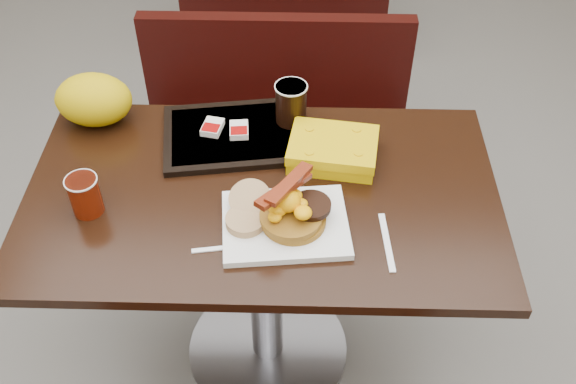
{
  "coord_description": "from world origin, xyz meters",
  "views": [
    {
      "loc": [
        0.1,
        -1.19,
        1.93
      ],
      "look_at": [
        0.07,
        -0.07,
        0.82
      ],
      "focal_mm": 41.33,
      "sensor_mm": 36.0,
      "label": 1
    }
  ],
  "objects_px": {
    "tray": "(237,135)",
    "platter": "(285,224)",
    "bench_near_n": "(275,133)",
    "table_near": "(265,282)",
    "coffee_cup_near": "(85,195)",
    "coffee_cup_far": "(291,103)",
    "clamshell": "(333,150)",
    "knife": "(387,242)",
    "paper_bag": "(94,100)",
    "pancake_stack": "(294,217)",
    "fork": "(212,249)",
    "hashbrown_sleeve_right": "(239,130)",
    "hashbrown_sleeve_left": "(213,127)"
  },
  "relations": [
    {
      "from": "clamshell",
      "to": "coffee_cup_near",
      "type": "bearing_deg",
      "value": -153.24
    },
    {
      "from": "coffee_cup_near",
      "to": "knife",
      "type": "bearing_deg",
      "value": -6.81
    },
    {
      "from": "bench_near_n",
      "to": "hashbrown_sleeve_right",
      "type": "height_order",
      "value": "hashbrown_sleeve_right"
    },
    {
      "from": "pancake_stack",
      "to": "hashbrown_sleeve_right",
      "type": "height_order",
      "value": "pancake_stack"
    },
    {
      "from": "hashbrown_sleeve_left",
      "to": "paper_bag",
      "type": "xyz_separation_m",
      "value": [
        -0.33,
        0.05,
        0.05
      ]
    },
    {
      "from": "tray",
      "to": "bench_near_n",
      "type": "bearing_deg",
      "value": 72.19
    },
    {
      "from": "paper_bag",
      "to": "bench_near_n",
      "type": "bearing_deg",
      "value": 41.82
    },
    {
      "from": "bench_near_n",
      "to": "coffee_cup_far",
      "type": "bearing_deg",
      "value": -81.19
    },
    {
      "from": "platter",
      "to": "pancake_stack",
      "type": "relative_size",
      "value": 1.92
    },
    {
      "from": "table_near",
      "to": "hashbrown_sleeve_left",
      "type": "xyz_separation_m",
      "value": [
        -0.15,
        0.22,
        0.4
      ]
    },
    {
      "from": "platter",
      "to": "clamshell",
      "type": "xyz_separation_m",
      "value": [
        0.12,
        0.25,
        0.02
      ]
    },
    {
      "from": "hashbrown_sleeve_right",
      "to": "paper_bag",
      "type": "relative_size",
      "value": 0.32
    },
    {
      "from": "platter",
      "to": "knife",
      "type": "xyz_separation_m",
      "value": [
        0.24,
        -0.04,
        -0.01
      ]
    },
    {
      "from": "tray",
      "to": "pancake_stack",
      "type": "bearing_deg",
      "value": -72.11
    },
    {
      "from": "coffee_cup_far",
      "to": "fork",
      "type": "bearing_deg",
      "value": -110.65
    },
    {
      "from": "fork",
      "to": "bench_near_n",
      "type": "bearing_deg",
      "value": 73.89
    },
    {
      "from": "table_near",
      "to": "coffee_cup_far",
      "type": "height_order",
      "value": "coffee_cup_far"
    },
    {
      "from": "knife",
      "to": "paper_bag",
      "type": "height_order",
      "value": "paper_bag"
    },
    {
      "from": "tray",
      "to": "clamshell",
      "type": "height_order",
      "value": "clamshell"
    },
    {
      "from": "fork",
      "to": "clamshell",
      "type": "xyz_separation_m",
      "value": [
        0.29,
        0.32,
        0.03
      ]
    },
    {
      "from": "paper_bag",
      "to": "knife",
      "type": "bearing_deg",
      "value": -29.21
    },
    {
      "from": "table_near",
      "to": "clamshell",
      "type": "distance_m",
      "value": 0.46
    },
    {
      "from": "tray",
      "to": "hashbrown_sleeve_right",
      "type": "distance_m",
      "value": 0.02
    },
    {
      "from": "platter",
      "to": "clamshell",
      "type": "relative_size",
      "value": 1.31
    },
    {
      "from": "bench_near_n",
      "to": "knife",
      "type": "xyz_separation_m",
      "value": [
        0.3,
        -0.86,
        0.39
      ]
    },
    {
      "from": "bench_near_n",
      "to": "hashbrown_sleeve_right",
      "type": "bearing_deg",
      "value": -98.45
    },
    {
      "from": "table_near",
      "to": "tray",
      "type": "bearing_deg",
      "value": 111.09
    },
    {
      "from": "table_near",
      "to": "knife",
      "type": "relative_size",
      "value": 6.66
    },
    {
      "from": "tray",
      "to": "platter",
      "type": "bearing_deg",
      "value": -75.0
    },
    {
      "from": "coffee_cup_far",
      "to": "clamshell",
      "type": "relative_size",
      "value": 0.51
    },
    {
      "from": "hashbrown_sleeve_right",
      "to": "knife",
      "type": "bearing_deg",
      "value": -49.93
    },
    {
      "from": "coffee_cup_near",
      "to": "coffee_cup_far",
      "type": "bearing_deg",
      "value": 35.06
    },
    {
      "from": "table_near",
      "to": "fork",
      "type": "height_order",
      "value": "fork"
    },
    {
      "from": "table_near",
      "to": "clamshell",
      "type": "bearing_deg",
      "value": 35.21
    },
    {
      "from": "coffee_cup_near",
      "to": "paper_bag",
      "type": "distance_m",
      "value": 0.36
    },
    {
      "from": "table_near",
      "to": "pancake_stack",
      "type": "height_order",
      "value": "pancake_stack"
    },
    {
      "from": "coffee_cup_near",
      "to": "bench_near_n",
      "type": "bearing_deg",
      "value": 61.56
    },
    {
      "from": "platter",
      "to": "coffee_cup_near",
      "type": "xyz_separation_m",
      "value": [
        -0.48,
        0.04,
        0.04
      ]
    },
    {
      "from": "clamshell",
      "to": "tray",
      "type": "bearing_deg",
      "value": 170.68
    },
    {
      "from": "coffee_cup_near",
      "to": "fork",
      "type": "relative_size",
      "value": 0.81
    },
    {
      "from": "table_near",
      "to": "hashbrown_sleeve_right",
      "type": "relative_size",
      "value": 17.69
    },
    {
      "from": "tray",
      "to": "coffee_cup_far",
      "type": "height_order",
      "value": "coffee_cup_far"
    },
    {
      "from": "bench_near_n",
      "to": "clamshell",
      "type": "relative_size",
      "value": 4.38
    },
    {
      "from": "bench_near_n",
      "to": "table_near",
      "type": "bearing_deg",
      "value": -90.0
    },
    {
      "from": "coffee_cup_near",
      "to": "table_near",
      "type": "bearing_deg",
      "value": 10.49
    },
    {
      "from": "pancake_stack",
      "to": "hashbrown_sleeve_right",
      "type": "distance_m",
      "value": 0.36
    },
    {
      "from": "coffee_cup_near",
      "to": "hashbrown_sleeve_left",
      "type": "height_order",
      "value": "coffee_cup_near"
    },
    {
      "from": "bench_near_n",
      "to": "clamshell",
      "type": "height_order",
      "value": "clamshell"
    },
    {
      "from": "bench_near_n",
      "to": "hashbrown_sleeve_left",
      "type": "bearing_deg",
      "value": -106.92
    },
    {
      "from": "clamshell",
      "to": "platter",
      "type": "bearing_deg",
      "value": -107.59
    }
  ]
}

